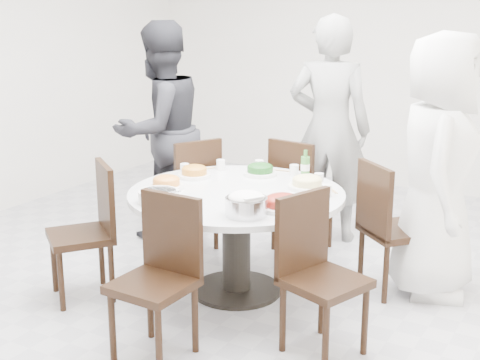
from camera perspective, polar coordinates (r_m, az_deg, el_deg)
The scene contains 22 objects.
floor at distance 5.14m, azimuth 1.67°, elevation -8.15°, with size 6.00×6.00×0.01m, color #B5B4B9.
wall_back at distance 7.52m, azimuth 13.02°, elevation 9.95°, with size 6.00×0.01×2.80m, color white.
dining_table at distance 4.73m, azimuth -0.31°, elevation -5.34°, with size 1.50×1.50×0.75m, color silver.
chair_ne at distance 4.85m, azimuth 13.17°, elevation -3.98°, with size 0.42×0.42×0.95m, color black.
chair_n at distance 5.55m, azimuth 5.38°, elevation -1.20°, with size 0.42×0.42×0.95m, color black.
chair_nw at distance 5.57m, azimuth -4.49°, elevation -1.12°, with size 0.42×0.42×0.95m, color black.
chair_sw at distance 4.75m, azimuth -13.50°, elevation -4.42°, with size 0.42×0.42×0.95m, color black.
chair_s at distance 3.89m, azimuth -7.46°, elevation -8.57°, with size 0.42×0.42×0.95m, color black.
chair_se at distance 3.93m, azimuth 7.28°, elevation -8.31°, with size 0.42×0.42×0.95m, color black.
diner_right at distance 4.79m, azimuth 16.52°, elevation 1.08°, with size 0.90×0.58×1.84m, color silver.
diner_middle at distance 5.74m, azimuth 7.63°, elevation 4.29°, with size 0.70×0.46×1.93m, color black.
diner_left at distance 5.84m, azimuth -6.84°, elevation 4.20°, with size 0.91×0.71×1.87m, color black.
dish_greens at distance 5.04m, azimuth 1.73°, elevation 0.78°, with size 0.25×0.25×0.06m, color white.
dish_pale at distance 4.70m, azimuth 5.75°, elevation -0.29°, with size 0.27×0.27×0.07m, color white.
dish_orange at distance 4.99m, azimuth -3.92°, elevation 0.61°, with size 0.24×0.24×0.07m, color white.
dish_redbrown at distance 4.22m, azimuth 3.69°, elevation -2.03°, with size 0.30×0.30×0.07m, color white.
dish_tofu at distance 4.71m, azimuth -6.30°, elevation -0.33°, with size 0.25×0.25×0.06m, color white.
rice_bowl at distance 4.10m, azimuth 0.54°, elevation -2.26°, with size 0.26×0.26×0.11m, color silver.
soup_bowl at distance 4.38m, azimuth -6.96°, elevation -1.41°, with size 0.26×0.26×0.08m, color white.
beverage_bottle at distance 4.90m, azimuth 5.59°, elevation 1.27°, with size 0.06×0.06×0.22m, color #387930.
tea_cups at distance 5.15m, azimuth 3.31°, elevation 1.17°, with size 0.07×0.07×0.08m, color white.
chopsticks at distance 5.13m, azimuth 3.43°, elevation 0.72°, with size 0.24×0.04×0.01m, color tan, non-canonical shape.
Camera 1 is at (2.26, -4.14, 2.03)m, focal length 50.00 mm.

